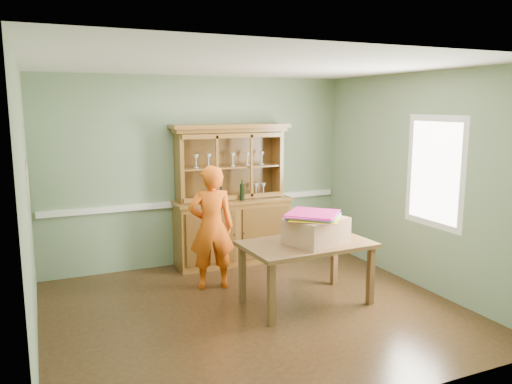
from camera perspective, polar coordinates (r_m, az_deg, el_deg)
name	(u,v)px	position (r m, az deg, el deg)	size (l,w,h in m)	color
floor	(255,311)	(5.79, -0.15, -13.41)	(4.50, 4.50, 0.00)	#462D16
ceiling	(255,65)	(5.34, -0.16, 14.29)	(4.50, 4.50, 0.00)	white
wall_back	(199,171)	(7.26, -6.51, 2.36)	(4.50, 4.50, 0.00)	gray
wall_left	(27,211)	(4.96, -24.70, -1.94)	(4.00, 4.00, 0.00)	gray
wall_right	(418,181)	(6.62, 17.98, 1.23)	(4.00, 4.00, 0.00)	gray
wall_front	(366,237)	(3.70, 12.42, -5.05)	(4.50, 4.50, 0.00)	gray
chair_rail	(200,202)	(7.31, -6.38, -1.16)	(4.41, 0.05, 0.08)	white
framed_map	(28,184)	(5.23, -24.60, 0.85)	(0.03, 0.60, 0.46)	#372516
window_panel	(434,172)	(6.37, 19.71, 2.17)	(0.03, 0.96, 1.36)	white
china_hutch	(232,215)	(7.28, -2.80, -2.63)	(1.73, 0.57, 2.03)	brown
dining_table	(306,250)	(5.83, 5.79, -6.57)	(1.50, 0.94, 0.73)	brown
cardboard_box	(316,230)	(5.75, 6.89, -4.39)	(0.63, 0.51, 0.30)	tan
kite_stack	(313,216)	(5.68, 6.57, -2.70)	(0.76, 0.76, 0.06)	pink
person	(212,227)	(6.27, -5.11, -4.04)	(0.57, 0.38, 1.57)	#E3550E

